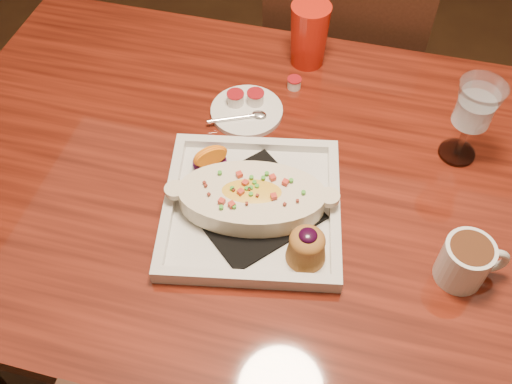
% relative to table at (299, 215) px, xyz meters
% --- Properties ---
extents(floor, '(7.00, 7.00, 0.00)m').
position_rel_table_xyz_m(floor, '(0.00, 0.00, -0.65)').
color(floor, '#301E10').
rests_on(floor, ground).
extents(table, '(1.50, 0.90, 0.75)m').
position_rel_table_xyz_m(table, '(0.00, 0.00, 0.00)').
color(table, maroon).
rests_on(table, floor).
extents(chair_far, '(0.42, 0.42, 0.93)m').
position_rel_table_xyz_m(chair_far, '(-0.00, 0.63, -0.15)').
color(chair_far, black).
rests_on(chair_far, floor).
extents(plate, '(0.37, 0.37, 0.08)m').
position_rel_table_xyz_m(plate, '(-0.07, -0.09, 0.13)').
color(plate, silver).
rests_on(plate, table).
extents(coffee_mug, '(0.11, 0.08, 0.09)m').
position_rel_table_xyz_m(coffee_mug, '(0.29, -0.12, 0.14)').
color(coffee_mug, silver).
rests_on(coffee_mug, table).
extents(goblet, '(0.08, 0.08, 0.18)m').
position_rel_table_xyz_m(goblet, '(0.28, 0.15, 0.22)').
color(goblet, silver).
rests_on(goblet, table).
extents(saucer, '(0.15, 0.15, 0.10)m').
position_rel_table_xyz_m(saucer, '(-0.15, 0.16, 0.11)').
color(saucer, silver).
rests_on(saucer, table).
extents(creamer_loose, '(0.03, 0.03, 0.02)m').
position_rel_table_xyz_m(creamer_loose, '(-0.07, 0.26, 0.11)').
color(creamer_loose, silver).
rests_on(creamer_loose, table).
extents(red_tumbler, '(0.09, 0.09, 0.14)m').
position_rel_table_xyz_m(red_tumbler, '(-0.06, 0.35, 0.17)').
color(red_tumbler, red).
rests_on(red_tumbler, table).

